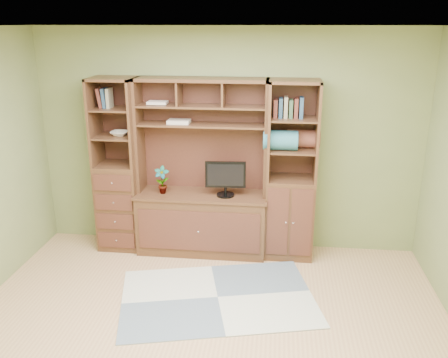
# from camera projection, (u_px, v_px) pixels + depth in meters

# --- Properties ---
(room) EXTENTS (4.60, 4.10, 2.64)m
(room) POSITION_uv_depth(u_px,v_px,m) (199.00, 203.00, 3.68)
(room) COLOR tan
(room) RESTS_ON ground
(center_hutch) EXTENTS (1.54, 0.53, 2.05)m
(center_hutch) POSITION_uv_depth(u_px,v_px,m) (201.00, 170.00, 5.43)
(center_hutch) COLOR #4A2C1A
(center_hutch) RESTS_ON ground
(left_tower) EXTENTS (0.50, 0.45, 2.05)m
(left_tower) POSITION_uv_depth(u_px,v_px,m) (118.00, 166.00, 5.57)
(left_tower) COLOR #4A2C1A
(left_tower) RESTS_ON ground
(right_tower) EXTENTS (0.55, 0.45, 2.05)m
(right_tower) POSITION_uv_depth(u_px,v_px,m) (291.00, 172.00, 5.35)
(right_tower) COLOR #4A2C1A
(right_tower) RESTS_ON ground
(rug) EXTENTS (2.15, 1.69, 0.01)m
(rug) POSITION_uv_depth(u_px,v_px,m) (218.00, 297.00, 4.75)
(rug) COLOR #979C9C
(rug) RESTS_ON ground
(monitor) EXTENTS (0.47, 0.24, 0.56)m
(monitor) POSITION_uv_depth(u_px,v_px,m) (225.00, 172.00, 5.37)
(monitor) COLOR black
(monitor) RESTS_ON center_hutch
(orchid) EXTENTS (0.17, 0.12, 0.33)m
(orchid) POSITION_uv_depth(u_px,v_px,m) (162.00, 180.00, 5.49)
(orchid) COLOR #A54938
(orchid) RESTS_ON center_hutch
(magazines) EXTENTS (0.25, 0.18, 0.04)m
(magazines) POSITION_uv_depth(u_px,v_px,m) (179.00, 121.00, 5.37)
(magazines) COLOR beige
(magazines) RESTS_ON center_hutch
(bowl) EXTENTS (0.21, 0.21, 0.05)m
(bowl) POSITION_uv_depth(u_px,v_px,m) (120.00, 133.00, 5.45)
(bowl) COLOR silver
(bowl) RESTS_ON left_tower
(blanket_teal) EXTENTS (0.38, 0.22, 0.22)m
(blanket_teal) POSITION_uv_depth(u_px,v_px,m) (281.00, 140.00, 5.20)
(blanket_teal) COLOR #2D6877
(blanket_teal) RESTS_ON right_tower
(blanket_red) EXTENTS (0.36, 0.20, 0.20)m
(blanket_red) POSITION_uv_depth(u_px,v_px,m) (303.00, 139.00, 5.30)
(blanket_red) COLOR brown
(blanket_red) RESTS_ON right_tower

